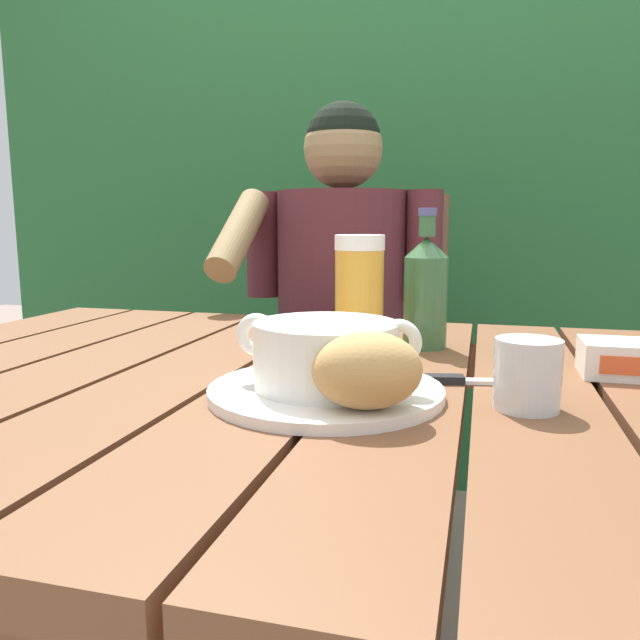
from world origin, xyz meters
name	(u,v)px	position (x,y,z in m)	size (l,w,h in m)	color
dining_table	(292,441)	(0.00, 0.00, 0.65)	(1.32, 0.94, 0.74)	brown
hedge_backdrop	(450,153)	(0.10, 1.68, 1.19)	(3.16, 0.89, 2.45)	#265D30
chair_near_diner	(355,385)	(-0.10, 0.91, 0.48)	(0.48, 0.45, 1.01)	brown
person_eating	(337,312)	(-0.11, 0.71, 0.71)	(0.48, 0.47, 1.21)	#54252C
serving_plate	(326,391)	(0.07, -0.08, 0.74)	(0.26, 0.26, 0.01)	white
soup_bowl	(326,353)	(0.07, -0.08, 0.79)	(0.21, 0.16, 0.08)	white
bread_roll	(367,370)	(0.13, -0.15, 0.79)	(0.13, 0.11, 0.08)	tan
beer_glass	(359,295)	(0.06, 0.15, 0.82)	(0.07, 0.07, 0.18)	gold
beer_bottle	(426,290)	(0.15, 0.22, 0.83)	(0.07, 0.07, 0.21)	#356036
water_glass_small	(527,374)	(0.28, -0.07, 0.77)	(0.07, 0.07, 0.07)	silver
butter_tub	(627,359)	(0.41, 0.10, 0.76)	(0.11, 0.08, 0.04)	white
table_knife	(462,380)	(0.21, 0.01, 0.74)	(0.15, 0.05, 0.01)	silver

